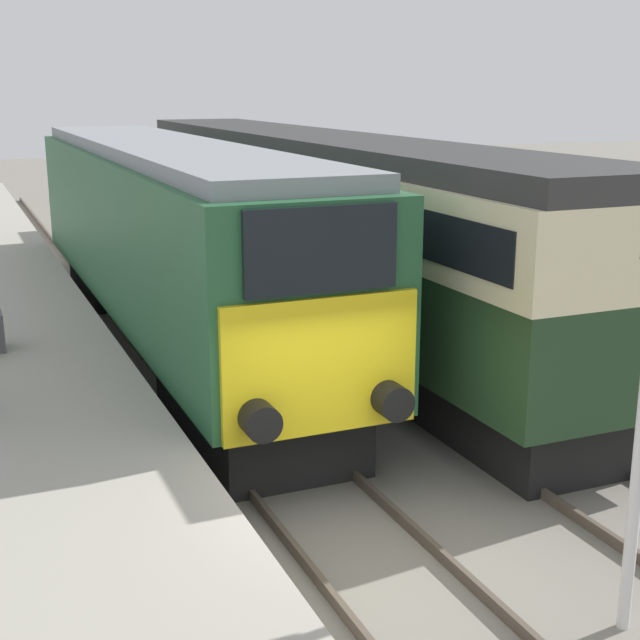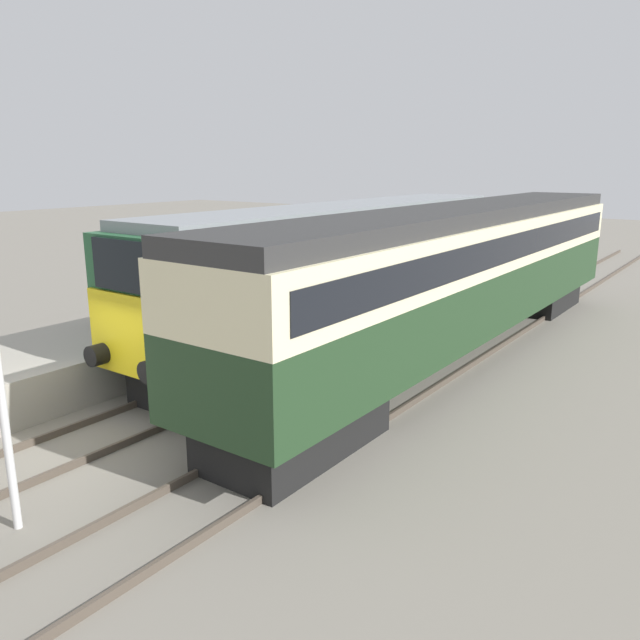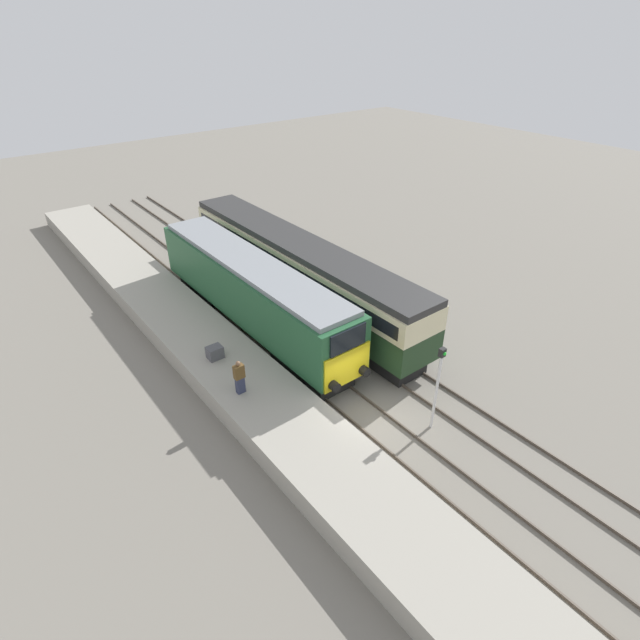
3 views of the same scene
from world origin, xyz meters
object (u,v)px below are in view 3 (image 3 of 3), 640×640
at_px(passenger_carriage, 298,267).
at_px(luggage_crate, 215,352).
at_px(signal_post, 438,382).
at_px(locomotive, 252,291).
at_px(person_on_platform, 239,377).

bearing_deg(passenger_carriage, luggage_crate, -156.46).
bearing_deg(luggage_crate, signal_post, -58.22).
bearing_deg(locomotive, passenger_carriage, 9.21).
distance_m(person_on_platform, luggage_crate, 2.94).
distance_m(signal_post, luggage_crate, 10.16).
bearing_deg(passenger_carriage, person_on_platform, -141.06).
bearing_deg(signal_post, person_on_platform, 134.69).
bearing_deg(signal_post, passenger_carriage, 81.70).
height_order(person_on_platform, luggage_crate, person_on_platform).
bearing_deg(signal_post, locomotive, 98.71).
bearing_deg(person_on_platform, luggage_crate, 83.52).
relative_size(passenger_carriage, person_on_platform, 11.87).
bearing_deg(luggage_crate, locomotive, 34.70).
xyz_separation_m(locomotive, passenger_carriage, (3.40, 0.55, 0.21)).
bearing_deg(passenger_carriage, signal_post, -98.30).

